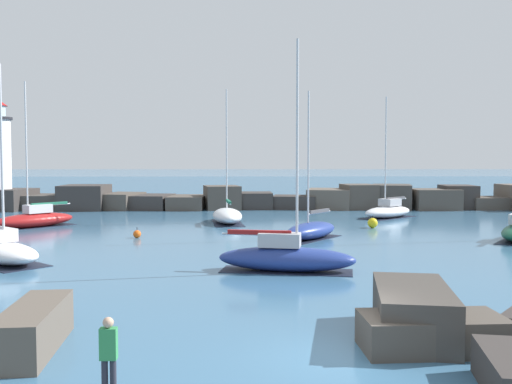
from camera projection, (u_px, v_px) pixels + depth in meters
The scene contains 12 objects.
ground_plane at pixel (343, 358), 14.77m from camera, with size 600.00×600.00×0.00m, color #3D6B8E.
open_sea_beyond at pixel (258, 184), 119.46m from camera, with size 400.00×116.00×0.01m.
breakwater_jetty at pixel (284, 199), 59.66m from camera, with size 64.12×7.25×2.57m.
foreground_rocks at pixel (405, 334), 14.99m from camera, with size 16.56×8.44×1.46m.
sailboat_moored_0 at pixel (34, 219), 43.50m from camera, with size 5.71×6.14×11.00m.
sailboat_moored_2 at pixel (388, 211), 50.69m from camera, with size 6.03×5.79×10.67m.
sailboat_moored_3 at pixel (311, 230), 37.08m from camera, with size 4.70×5.41×9.54m.
sailboat_moored_4 at pixel (227, 215), 46.36m from camera, with size 3.04×6.39×10.88m.
sailboat_moored_5 at pixel (286, 256), 26.27m from camera, with size 6.58×2.91×10.60m.
mooring_buoy_orange_near at pixel (137, 234), 37.53m from camera, with size 0.52×0.52×0.72m.
mooring_buoy_far_side at pixel (373, 223), 43.02m from camera, with size 0.76×0.76×0.96m.
person_on_rocks at pixel (109, 353), 12.20m from camera, with size 0.36×0.23×1.79m.
Camera 1 is at (-2.51, -14.46, 5.14)m, focal length 40.00 mm.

